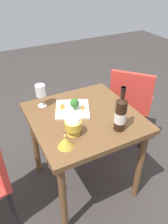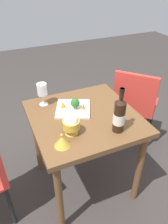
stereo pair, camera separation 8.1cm
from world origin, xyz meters
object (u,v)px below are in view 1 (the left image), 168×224
Objects in this scene: serving_plate at (72,109)px; carrot_garnish_right at (83,106)px; wine_glass at (41,91)px; chair_near_window at (131,100)px; wine_bottle at (121,114)px; rice_bowl_lid at (65,142)px; broccoli_floret at (75,103)px; carrot_garnish_left at (62,105)px; rice_bowl at (73,125)px.

carrot_garnish_right is (0.07, -0.05, 0.03)m from serving_plate.
wine_glass is at bearing 138.59° from serving_plate.
wine_bottle is (-0.54, -0.54, 0.34)m from chair_near_window.
wine_bottle is at bearing -0.92° from rice_bowl_lid.
broccoli_floret is (-0.71, -0.21, 0.28)m from chair_near_window.
carrot_garnish_left is (-0.79, -0.15, 0.26)m from chair_near_window.
rice_bowl is 2.72× the size of carrot_garnish_right.
carrot_garnish_right is (0.18, 0.21, -0.03)m from rice_bowl.
rice_bowl is at bearing -98.73° from carrot_garnish_left.
wine_glass is 0.34m from carrot_garnish_right.
wine_bottle reaches higher than serving_plate.
serving_plate is at bearing 59.32° from rice_bowl_lid.
wine_bottle is 3.67× the size of broccoli_floret.
serving_plate is at bearing 145.30° from carrot_garnish_right.
wine_bottle reaches higher than chair_near_window.
broccoli_floret is 0.10m from carrot_garnish_left.
carrot_garnish_right reaches higher than carrot_garnish_left.
rice_bowl is 0.28m from serving_plate.
chair_near_window is at bearing 15.02° from serving_plate.
carrot_garnish_left is at bearing 146.82° from carrot_garnish_right.
rice_bowl reaches higher than rice_bowl_lid.
chair_near_window is 16.32× the size of carrot_garnish_right.
carrot_garnish_left is at bearing 122.55° from wine_bottle.
serving_plate is 6.33× the size of carrot_garnish_right.
carrot_garnish_right is at bearing 111.22° from wine_bottle.
chair_near_window is 1.10m from rice_bowl_lid.
carrot_garnish_right is at bearing -39.77° from wine_glass.
wine_glass is (-0.37, 0.51, 0.01)m from wine_bottle.
carrot_garnish_left is 0.16m from carrot_garnish_right.
wine_bottle reaches higher than wine_glass.
carrot_garnish_left reaches higher than serving_plate.
carrot_garnish_right is (0.13, -0.09, 0.00)m from carrot_garnish_left.
carrot_garnish_right is at bearing -34.70° from serving_plate.
chair_near_window is at bearing 28.24° from rice_bowl.
serving_plate is (0.20, 0.34, -0.03)m from rice_bowl_lid.
wine_bottle is 0.38m from broccoli_floret.
carrot_garnish_left is at bearing 143.35° from broccoli_floret.
chair_near_window reaches higher than carrot_garnish_left.
rice_bowl is at bearing -103.61° from chair_near_window.
wine_glass is (-0.91, -0.03, 0.35)m from chair_near_window.
carrot_garnish_left is (0.14, 0.38, 0.00)m from rice_bowl_lid.
carrot_garnish_right is at bearing -33.18° from carrot_garnish_left.
chair_near_window reaches higher than serving_plate.
rice_bowl reaches higher than carrot_garnish_right.
broccoli_floret reaches higher than carrot_garnish_left.
carrot_garnish_left is (-0.25, 0.39, -0.08)m from wine_bottle.
broccoli_floret is at bearing -42.51° from wine_glass.
rice_bowl is 1.65× the size of broccoli_floret.
chair_near_window is 9.91× the size of broccoli_floret.
rice_bowl is 2.79× the size of carrot_garnish_left.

